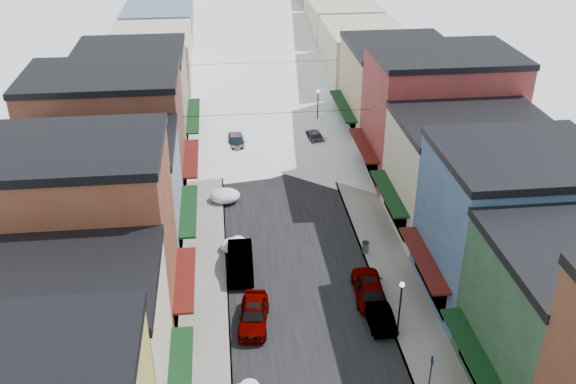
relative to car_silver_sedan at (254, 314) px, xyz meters
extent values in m
cube|color=black|center=(3.50, 40.36, -0.75)|extent=(10.00, 160.00, 0.01)
cube|color=gray|center=(-3.10, 40.36, -0.68)|extent=(3.20, 160.00, 0.15)
cube|color=gray|center=(10.10, 40.36, -0.68)|extent=(3.20, 160.00, 0.15)
cube|color=slate|center=(-1.55, 40.36, -0.68)|extent=(0.10, 160.00, 0.15)
cube|color=slate|center=(8.55, 40.36, -0.68)|extent=(0.10, 160.00, 0.15)
cube|color=beige|center=(-9.70, -7.14, 3.74)|extent=(10.00, 8.00, 9.00)
cube|color=black|center=(-9.70, -7.14, 8.49)|extent=(10.20, 8.20, 0.50)
cube|color=black|center=(-4.10, -7.14, 2.44)|extent=(1.20, 6.80, 0.15)
cube|color=brown|center=(-10.20, 0.86, 5.24)|extent=(11.00, 8.00, 12.00)
cube|color=black|center=(-10.20, 0.86, 11.49)|extent=(11.20, 8.20, 0.50)
cube|color=#50120D|center=(-4.10, 0.86, 2.44)|extent=(1.20, 6.80, 0.15)
cube|color=#77909F|center=(-9.70, 9.36, 3.49)|extent=(10.00, 9.00, 8.50)
cube|color=black|center=(-9.70, 9.36, 7.99)|extent=(10.20, 9.20, 0.50)
cube|color=black|center=(-4.10, 9.36, 2.44)|extent=(1.20, 7.65, 0.15)
cube|color=brown|center=(-10.70, 18.36, 4.49)|extent=(12.00, 9.00, 10.50)
cube|color=black|center=(-10.70, 18.36, 9.99)|extent=(12.20, 9.20, 0.50)
cube|color=#50120D|center=(-4.10, 18.36, 2.44)|extent=(1.20, 7.65, 0.15)
cube|color=#8B725B|center=(-9.70, 28.36, 3.99)|extent=(10.00, 11.00, 9.50)
cube|color=black|center=(-9.70, 28.36, 8.99)|extent=(10.20, 11.20, 0.50)
cube|color=black|center=(-4.10, 28.36, 2.44)|extent=(1.20, 9.35, 0.15)
cube|color=black|center=(11.10, -7.64, 2.44)|extent=(1.20, 7.65, 0.15)
cube|color=#355077|center=(16.70, 1.36, 4.24)|extent=(10.00, 9.00, 10.00)
cube|color=black|center=(16.70, 1.36, 9.49)|extent=(10.20, 9.20, 0.50)
cube|color=#50120D|center=(11.10, 1.36, 2.44)|extent=(1.20, 7.65, 0.15)
cube|color=beige|center=(17.20, 10.36, 3.49)|extent=(11.00, 9.00, 8.50)
cube|color=black|center=(17.20, 10.36, 7.99)|extent=(11.20, 9.20, 0.50)
cube|color=black|center=(11.10, 10.36, 2.44)|extent=(1.20, 7.65, 0.15)
cube|color=maroon|center=(17.70, 19.36, 4.74)|extent=(12.00, 9.00, 11.00)
cube|color=black|center=(17.70, 19.36, 10.49)|extent=(12.20, 9.20, 0.50)
cube|color=#50120D|center=(11.10, 19.36, 2.44)|extent=(1.20, 7.65, 0.15)
cube|color=tan|center=(16.70, 29.36, 3.74)|extent=(10.00, 11.00, 9.00)
cube|color=black|center=(16.70, 29.36, 8.49)|extent=(10.20, 11.20, 0.50)
cube|color=black|center=(11.10, 29.36, 2.44)|extent=(1.20, 9.35, 0.15)
cube|color=gray|center=(-9.00, 42.36, 3.24)|extent=(9.00, 13.00, 8.00)
cube|color=gray|center=(16.00, 42.36, 3.24)|extent=(9.00, 13.00, 8.00)
cube|color=gray|center=(-9.00, 56.36, 3.24)|extent=(9.00, 13.00, 8.00)
cube|color=gray|center=(16.00, 56.36, 3.24)|extent=(9.00, 13.00, 8.00)
cube|color=gray|center=(-9.00, 70.36, 3.24)|extent=(9.00, 13.00, 8.00)
cube|color=gray|center=(16.00, 70.36, 3.24)|extent=(9.00, 13.00, 8.00)
cylinder|color=black|center=(3.50, 20.36, 5.44)|extent=(16.40, 0.04, 0.04)
cylinder|color=black|center=(3.50, 35.36, 5.44)|extent=(16.40, 0.04, 0.04)
imported|color=gray|center=(0.00, 0.00, 0.00)|extent=(2.37, 4.65, 1.52)
imported|color=black|center=(-0.55, 5.86, 0.06)|extent=(1.84, 5.03, 1.65)
imported|color=gray|center=(-0.04, 26.94, -0.05)|extent=(2.14, 4.95, 1.42)
imported|color=black|center=(7.80, -0.59, -0.09)|extent=(1.54, 4.11, 1.34)
imported|color=#9DA0A5|center=(7.80, 1.92, 0.06)|extent=(2.26, 4.94, 1.64)
imported|color=black|center=(7.80, 27.80, -0.10)|extent=(2.46, 4.77, 1.32)
imported|color=#9A9CA1|center=(1.97, 34.76, 0.09)|extent=(2.42, 5.13, 1.70)
imported|color=white|center=(5.54, 54.53, 0.04)|extent=(2.90, 5.83, 1.59)
cylinder|color=black|center=(9.21, -6.78, 0.60)|extent=(0.07, 0.07, 2.41)
cube|color=#1E1B99|center=(9.21, -6.78, 1.48)|extent=(0.04, 0.33, 0.44)
cylinder|color=slate|center=(8.70, 7.05, -0.20)|extent=(0.47, 0.47, 0.82)
cylinder|color=black|center=(8.70, 7.05, 0.23)|extent=(0.51, 0.51, 0.05)
cylinder|color=black|center=(8.70, -2.07, -0.56)|extent=(0.27, 0.27, 0.09)
cylinder|color=black|center=(8.70, -2.07, 1.18)|extent=(0.11, 0.11, 3.58)
sphere|color=white|center=(8.70, -2.07, 3.11)|extent=(0.32, 0.32, 0.32)
cylinder|color=black|center=(8.70, 30.52, -0.56)|extent=(0.31, 0.31, 0.10)
cylinder|color=black|center=(8.70, 30.52, 1.47)|extent=(0.12, 0.12, 4.15)
sphere|color=white|center=(8.70, 30.52, 3.70)|extent=(0.37, 0.37, 0.37)
ellipsoid|color=white|center=(-0.80, 8.47, -0.28)|extent=(2.27, 1.92, 0.96)
ellipsoid|color=white|center=(-0.60, 9.67, -0.52)|extent=(0.97, 0.87, 0.49)
ellipsoid|color=white|center=(-1.40, 16.20, -0.22)|extent=(2.56, 2.17, 1.09)
ellipsoid|color=white|center=(-1.20, 17.40, -0.48)|extent=(1.10, 0.99, 0.55)
camera|label=1|loc=(-1.37, -31.75, 25.71)|focal=40.00mm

